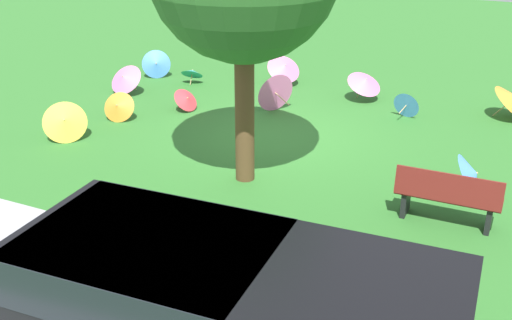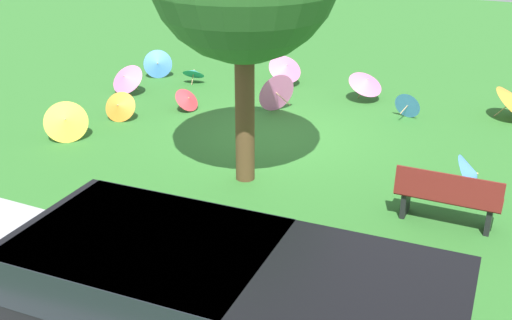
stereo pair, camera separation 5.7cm
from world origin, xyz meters
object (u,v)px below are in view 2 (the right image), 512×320
object	(u,v)px
park_bench	(448,197)
parasol_blue_4	(158,64)
parasol_teal_2	(194,72)
parasol_pink_1	(126,78)
parasol_blue_3	(408,105)
parasol_yellow_1	(66,121)
parasol_red_0	(188,99)
parasol_pink_3	(286,67)
parasol_pink_2	(367,82)
parasol_orange_0	(119,106)
parasol_pink_0	(275,91)
parasol_blue_1	(473,175)
van_dark	(214,304)

from	to	relation	value
park_bench	parasol_blue_4	world-z (taller)	park_bench
parasol_teal_2	parasol_pink_1	bearing A→B (deg)	56.27
parasol_blue_3	parasol_yellow_1	distance (m)	7.51
parasol_red_0	parasol_pink_3	world-z (taller)	parasol_pink_3
parasol_pink_1	parasol_pink_2	xyz separation A→B (m)	(-5.63, -2.07, 0.06)
parasol_pink_1	parasol_pink_3	bearing A→B (deg)	-144.65
parasol_orange_0	parasol_yellow_1	size ratio (longest dim) A/B	0.71
park_bench	parasol_pink_0	bearing A→B (deg)	-39.48
parasol_pink_2	parasol_pink_3	world-z (taller)	parasol_pink_3
park_bench	parasol_blue_1	xyz separation A→B (m)	(-0.21, -1.18, -0.08)
parasol_blue_3	park_bench	bearing A→B (deg)	109.74
parasol_yellow_1	parasol_pink_2	world-z (taller)	parasol_yellow_1
parasol_teal_2	parasol_yellow_1	bearing A→B (deg)	86.60
parasol_teal_2	parasol_pink_3	bearing A→B (deg)	-160.51
parasol_yellow_1	parasol_teal_2	bearing A→B (deg)	-93.40
parasol_blue_1	parasol_teal_2	xyz separation A→B (m)	(7.69, -3.73, -0.09)
park_bench	parasol_pink_1	distance (m)	9.15
parasol_teal_2	parasol_pink_3	size ratio (longest dim) A/B	0.57
parasol_blue_3	parasol_pink_2	xyz separation A→B (m)	(1.21, -0.76, 0.17)
parasol_pink_1	parasol_orange_0	bearing A→B (deg)	121.77
parasol_teal_2	parasol_blue_4	size ratio (longest dim) A/B	0.76
parasol_pink_1	parasol_teal_2	size ratio (longest dim) A/B	1.36
parasol_red_0	parasol_pink_3	bearing A→B (deg)	-114.73
park_bench	parasol_pink_0	world-z (taller)	parasol_pink_0
van_dark	parasol_blue_4	bearing A→B (deg)	-53.25
van_dark	parasol_pink_3	size ratio (longest dim) A/B	3.97
parasol_blue_1	park_bench	bearing A→B (deg)	79.83
parasol_pink_0	parasol_teal_2	distance (m)	3.09
parasol_teal_2	parasol_blue_4	world-z (taller)	parasol_blue_4
park_bench	parasol_pink_0	size ratio (longest dim) A/B	1.68
parasol_blue_1	parasol_pink_1	size ratio (longest dim) A/B	0.93
parasol_pink_0	parasol_yellow_1	distance (m)	4.74
park_bench	parasol_blue_4	distance (m)	9.95
parasol_blue_1	parasol_teal_2	world-z (taller)	parasol_blue_1
parasol_blue_3	parasol_pink_1	bearing A→B (deg)	10.87
parasol_pink_1	parasol_teal_2	distance (m)	1.89
parasol_pink_0	parasol_pink_1	bearing A→B (deg)	6.38
parasol_pink_1	parasol_teal_2	xyz separation A→B (m)	(-1.05, -1.57, -0.12)
parasol_pink_0	parasol_pink_2	world-z (taller)	parasol_pink_0
parasol_blue_1	parasol_blue_3	bearing A→B (deg)	-61.55
parasol_yellow_1	parasol_pink_3	world-z (taller)	parasol_pink_3
parasol_pink_2	parasol_blue_4	distance (m)	5.76
park_bench	parasol_blue_3	world-z (taller)	park_bench
parasol_blue_3	parasol_blue_4	world-z (taller)	parasol_blue_4
parasol_red_0	parasol_blue_1	world-z (taller)	parasol_blue_1
van_dark	parasol_blue_4	size ratio (longest dim) A/B	5.28
park_bench	parasol_red_0	xyz separation A→B (m)	(6.45, -2.92, -0.18)
park_bench	parasol_orange_0	distance (m)	7.67
parasol_pink_1	park_bench	bearing A→B (deg)	158.52
parasol_pink_1	parasol_pink_3	world-z (taller)	parasol_pink_3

